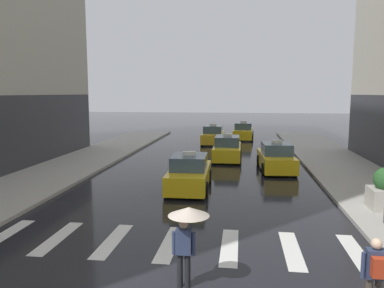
# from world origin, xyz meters

# --- Properties ---
(crosswalk_markings) EXTENTS (11.30, 2.80, 0.01)m
(crosswalk_markings) POSITION_xyz_m (-0.00, 3.00, 0.00)
(crosswalk_markings) COLOR silver
(crosswalk_markings) RESTS_ON ground
(taxi_lead) EXTENTS (2.01, 4.58, 1.80)m
(taxi_lead) POSITION_xyz_m (-0.33, 9.70, 0.72)
(taxi_lead) COLOR yellow
(taxi_lead) RESTS_ON ground
(taxi_second) EXTENTS (2.12, 4.63, 1.80)m
(taxi_second) POSITION_xyz_m (4.15, 14.64, 0.72)
(taxi_second) COLOR yellow
(taxi_second) RESTS_ON ground
(taxi_third) EXTENTS (1.95, 4.55, 1.80)m
(taxi_third) POSITION_xyz_m (1.16, 17.84, 0.72)
(taxi_third) COLOR yellow
(taxi_third) RESTS_ON ground
(taxi_fourth) EXTENTS (1.97, 4.56, 1.80)m
(taxi_fourth) POSITION_xyz_m (-0.42, 26.03, 0.72)
(taxi_fourth) COLOR gold
(taxi_fourth) RESTS_ON ground
(taxi_fifth) EXTENTS (2.09, 4.61, 1.80)m
(taxi_fifth) POSITION_xyz_m (2.29, 29.75, 0.72)
(taxi_fifth) COLOR yellow
(taxi_fifth) RESTS_ON ground
(pedestrian_with_umbrella) EXTENTS (0.96, 0.96, 1.94)m
(pedestrian_with_umbrella) POSITION_xyz_m (0.88, 0.50, 1.52)
(pedestrian_with_umbrella) COLOR black
(pedestrian_with_umbrella) RESTS_ON ground
(pedestrian_with_backpack) EXTENTS (0.55, 0.43, 1.65)m
(pedestrian_with_backpack) POSITION_xyz_m (4.81, -0.18, 0.97)
(pedestrian_with_backpack) COLOR #473D33
(pedestrian_with_backpack) RESTS_ON ground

